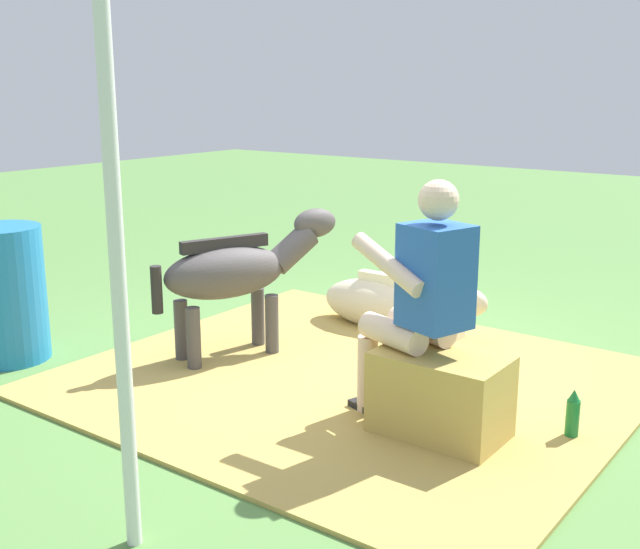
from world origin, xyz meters
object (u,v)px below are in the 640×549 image
pony_standing (238,272)px  pony_lying (388,305)px  person_seated (420,295)px  water_barrel (3,294)px  tent_pole_left (117,256)px  soda_bottle (573,416)px  hay_bale (440,397)px

pony_standing → pony_lying: (-0.48, -1.09, -0.39)m
person_seated → pony_lying: (1.03, -1.37, -0.54)m
pony_standing → water_barrel: size_ratio=1.45×
pony_lying → water_barrel: water_barrel is taller
water_barrel → tent_pole_left: 2.64m
pony_standing → water_barrel: bearing=38.2°
soda_bottle → tent_pole_left: size_ratio=0.12×
pony_standing → pony_lying: size_ratio=0.96×
hay_bale → person_seated: person_seated is taller
soda_bottle → water_barrel: (3.42, 1.01, 0.31)m
soda_bottle → tent_pole_left: bearing=61.3°
person_seated → soda_bottle: (-0.72, -0.35, -0.60)m
person_seated → pony_lying: size_ratio=1.00×
pony_standing → water_barrel: 1.53m
person_seated → water_barrel: size_ratio=1.50×
pony_lying → soda_bottle: pony_lying is taller
pony_standing → soda_bottle: bearing=-178.2°
pony_standing → pony_lying: 1.25m
hay_bale → tent_pole_left: bearing=71.9°
hay_bale → soda_bottle: hay_bale is taller
soda_bottle → water_barrel: 3.58m
pony_lying → soda_bottle: bearing=149.6°
person_seated → pony_lying: 1.80m
person_seated → water_barrel: person_seated is taller
hay_bale → person_seated: 0.53m
water_barrel → hay_bale: bearing=-167.5°
person_seated → pony_standing: 1.54m
person_seated → pony_standing: size_ratio=1.04×
hay_bale → pony_lying: bearing=-49.8°
pony_standing → tent_pole_left: size_ratio=0.55×
tent_pole_left → pony_standing: bearing=-58.7°
hay_bale → pony_standing: 1.73m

